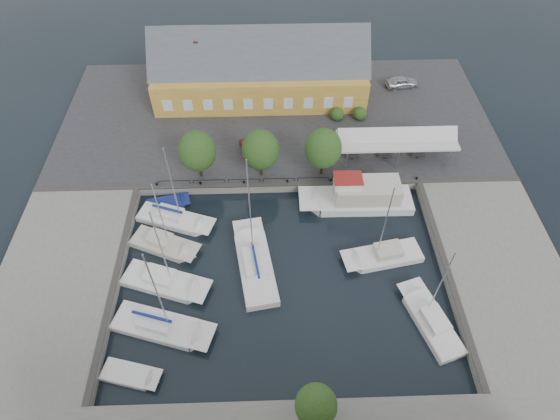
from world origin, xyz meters
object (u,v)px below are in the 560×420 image
object	(u,v)px
west_boat_b	(164,245)
launch_sw	(131,375)
warehouse	(256,71)
trawler	(360,198)
east_boat_c	(431,322)
west_boat_d	(161,327)
west_boat_c	(165,283)
car_silver	(402,82)
west_boat_a	(174,220)
tent_canopy	(397,140)
car_red	(250,150)
east_boat_b	(384,256)
center_sailboat	(255,265)
launch_nw	(168,204)

from	to	relation	value
west_boat_b	launch_sw	xyz separation A→B (m)	(-1.07, -13.75, -0.17)
warehouse	trawler	world-z (taller)	warehouse
east_boat_c	west_boat_d	world-z (taller)	west_boat_d
east_boat_c	west_boat_c	bearing A→B (deg)	168.77
car_silver	west_boat_a	size ratio (longest dim) A/B	0.39
tent_canopy	west_boat_d	bearing A→B (deg)	-139.91
west_boat_d	tent_canopy	bearing A→B (deg)	40.09
warehouse	car_silver	xyz separation A→B (m)	(20.56, 0.78, -2.66)
trawler	launch_sw	world-z (taller)	trawler
car_red	trawler	bearing A→B (deg)	-54.97
warehouse	trawler	xyz separation A→B (m)	(11.70, -20.37, -3.41)
east_boat_b	tent_canopy	bearing A→B (deg)	76.07
launch_sw	car_silver	bearing A→B (deg)	52.14
trawler	east_boat_b	xyz separation A→B (m)	(1.41, -7.58, -0.76)
car_silver	west_boat_a	world-z (taller)	west_boat_a
trawler	west_boat_c	bearing A→B (deg)	-154.18
east_boat_c	west_boat_c	world-z (taller)	west_boat_c
warehouse	car_silver	world-z (taller)	warehouse
car_silver	center_sailboat	xyz separation A→B (m)	(-20.67, -29.40, -1.41)
center_sailboat	west_boat_d	xyz separation A→B (m)	(-8.61, -6.55, -0.09)
east_boat_c	launch_nw	world-z (taller)	east_boat_c
center_sailboat	west_boat_b	world-z (taller)	center_sailboat
trawler	west_boat_d	world-z (taller)	west_boat_d
west_boat_a	tent_canopy	bearing A→B (deg)	18.40
launch_nw	west_boat_c	bearing A→B (deg)	-84.25
trawler	east_boat_b	distance (m)	7.75
west_boat_a	launch_sw	bearing A→B (deg)	-95.88
center_sailboat	trawler	xyz separation A→B (m)	(11.81, 8.26, 0.65)
car_silver	west_boat_b	distance (m)	40.31
east_boat_c	launch_sw	world-z (taller)	east_boat_c
tent_canopy	west_boat_d	xyz separation A→B (m)	(-25.32, -21.31, -3.41)
east_boat_b	launch_nw	distance (m)	24.57
car_silver	center_sailboat	world-z (taller)	center_sailboat
tent_canopy	trawler	xyz separation A→B (m)	(-4.90, -6.51, -2.67)
west_boat_a	west_boat_d	size ratio (longest dim) A/B	0.91
warehouse	car_red	world-z (taller)	warehouse
east_boat_b	west_boat_b	xyz separation A→B (m)	(-22.81, 2.16, -0.00)
warehouse	car_silver	distance (m)	20.74
car_silver	east_boat_c	distance (m)	36.48
center_sailboat	west_boat_d	distance (m)	10.81
east_boat_c	west_boat_d	bearing A→B (deg)	179.46
tent_canopy	east_boat_c	distance (m)	21.82
car_silver	launch_sw	world-z (taller)	car_silver
car_red	east_boat_c	xyz separation A→B (m)	(16.86, -22.57, -1.42)
car_red	west_boat_c	world-z (taller)	west_boat_c
car_red	west_boat_d	world-z (taller)	west_boat_d
warehouse	launch_nw	bearing A→B (deg)	-116.94
trawler	launch_nw	xyz separation A→B (m)	(-21.80, 0.49, -0.93)
east_boat_b	launch_sw	size ratio (longest dim) A/B	2.08
warehouse	east_boat_b	xyz separation A→B (m)	(13.10, -27.95, -4.17)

